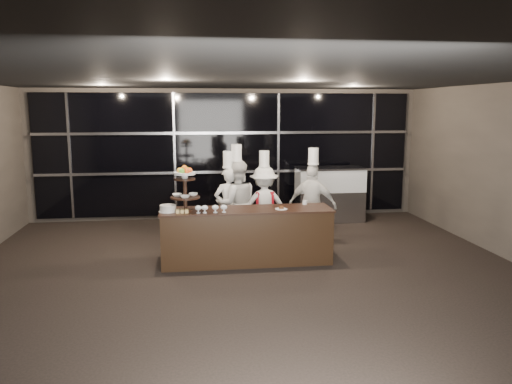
{
  "coord_description": "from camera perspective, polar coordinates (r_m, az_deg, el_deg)",
  "views": [
    {
      "loc": [
        -0.86,
        -6.58,
        2.59
      ],
      "look_at": [
        0.25,
        1.76,
        1.15
      ],
      "focal_mm": 35.0,
      "sensor_mm": 36.0,
      "label": 1
    }
  ],
  "objects": [
    {
      "name": "window_wall",
      "position": [
        11.59,
        -3.32,
        4.32
      ],
      "size": [
        8.6,
        0.1,
        2.8
      ],
      "color": "black",
      "rests_on": "ground"
    },
    {
      "name": "chef_c",
      "position": [
        9.51,
        0.93,
        -1.42
      ],
      "size": [
        0.97,
        0.57,
        1.78
      ],
      "color": "white",
      "rests_on": "ground"
    },
    {
      "name": "pastry_squares",
      "position": [
        8.04,
        -8.43,
        -2.18
      ],
      "size": [
        0.2,
        0.13,
        0.05
      ],
      "color": "#ECC473",
      "rests_on": "buffet_counter"
    },
    {
      "name": "layer_cake",
      "position": [
        8.15,
        -10.03,
        -1.87
      ],
      "size": [
        0.3,
        0.3,
        0.11
      ],
      "color": "white",
      "rests_on": "buffet_counter"
    },
    {
      "name": "display_stand",
      "position": [
        8.13,
        -8.13,
        0.77
      ],
      "size": [
        0.48,
        0.48,
        0.74
      ],
      "color": "black",
      "rests_on": "buffet_counter"
    },
    {
      "name": "small_plate",
      "position": [
        8.24,
        2.91,
        -1.88
      ],
      "size": [
        0.2,
        0.2,
        0.05
      ],
      "color": "white",
      "rests_on": "buffet_counter"
    },
    {
      "name": "compotes",
      "position": [
        7.98,
        -5.22,
        -1.8
      ],
      "size": [
        0.52,
        0.11,
        0.12
      ],
      "color": "silver",
      "rests_on": "buffet_counter"
    },
    {
      "name": "room",
      "position": [
        6.72,
        -0.13,
        0.39
      ],
      "size": [
        10.0,
        10.0,
        10.0
      ],
      "color": "black",
      "rests_on": "ground"
    },
    {
      "name": "chef_d",
      "position": [
        9.36,
        6.48,
        -1.41
      ],
      "size": [
        0.98,
        0.77,
        1.85
      ],
      "color": "white",
      "rests_on": "ground"
    },
    {
      "name": "chef_b",
      "position": [
        9.28,
        -2.21,
        -1.27
      ],
      "size": [
        0.84,
        0.68,
        1.92
      ],
      "color": "silver",
      "rests_on": "ground"
    },
    {
      "name": "chef_cup",
      "position": [
        8.67,
        5.59,
        -1.2
      ],
      "size": [
        0.08,
        0.08,
        0.07
      ],
      "primitive_type": "cylinder",
      "color": "white",
      "rests_on": "buffet_counter"
    },
    {
      "name": "display_case",
      "position": [
        11.48,
        8.42,
        0.07
      ],
      "size": [
        1.53,
        0.67,
        1.24
      ],
      "color": "#A5A5AA",
      "rests_on": "ground"
    },
    {
      "name": "chef_a",
      "position": [
        9.3,
        -3.15,
        -1.52
      ],
      "size": [
        0.61,
        0.46,
        1.79
      ],
      "color": "silver",
      "rests_on": "ground"
    },
    {
      "name": "buffet_counter",
      "position": [
        8.36,
        -1.09,
        -5.0
      ],
      "size": [
        2.84,
        0.74,
        0.92
      ],
      "color": "black",
      "rests_on": "ground"
    }
  ]
}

